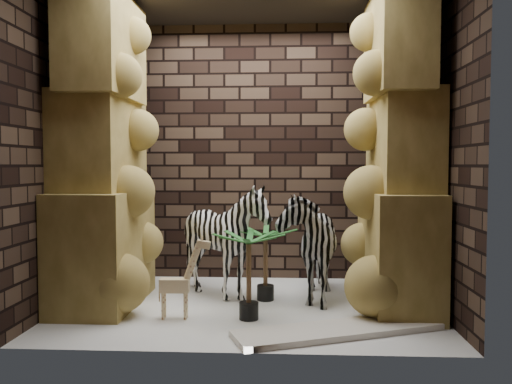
# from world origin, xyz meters

# --- Properties ---
(floor) EXTENTS (3.50, 3.50, 0.00)m
(floor) POSITION_xyz_m (0.00, 0.00, 0.00)
(floor) COLOR white
(floor) RESTS_ON ground
(wall_back) EXTENTS (3.50, 0.00, 3.50)m
(wall_back) POSITION_xyz_m (0.00, 1.25, 1.50)
(wall_back) COLOR black
(wall_back) RESTS_ON ground
(wall_front) EXTENTS (3.50, 0.00, 3.50)m
(wall_front) POSITION_xyz_m (0.00, -1.25, 1.50)
(wall_front) COLOR black
(wall_front) RESTS_ON ground
(wall_left) EXTENTS (0.00, 3.00, 3.00)m
(wall_left) POSITION_xyz_m (-1.75, 0.00, 1.50)
(wall_left) COLOR black
(wall_left) RESTS_ON ground
(wall_right) EXTENTS (0.00, 3.00, 3.00)m
(wall_right) POSITION_xyz_m (1.75, 0.00, 1.50)
(wall_right) COLOR black
(wall_right) RESTS_ON ground
(rock_pillar_left) EXTENTS (0.68, 1.30, 3.00)m
(rock_pillar_left) POSITION_xyz_m (-1.40, 0.00, 1.50)
(rock_pillar_left) COLOR tan
(rock_pillar_left) RESTS_ON floor
(rock_pillar_right) EXTENTS (0.58, 1.25, 3.00)m
(rock_pillar_right) POSITION_xyz_m (1.42, 0.00, 1.50)
(rock_pillar_right) COLOR tan
(rock_pillar_right) RESTS_ON floor
(zebra_right) EXTENTS (0.64, 1.12, 1.29)m
(zebra_right) POSITION_xyz_m (0.58, 0.32, 0.65)
(zebra_right) COLOR white
(zebra_right) RESTS_ON floor
(zebra_left) EXTENTS (0.98, 1.20, 1.06)m
(zebra_left) POSITION_xyz_m (-0.25, 0.28, 0.53)
(zebra_left) COLOR white
(zebra_left) RESTS_ON floor
(giraffe_toy) EXTENTS (0.39, 0.14, 0.75)m
(giraffe_toy) POSITION_xyz_m (-0.61, -0.44, 0.38)
(giraffe_toy) COLOR beige
(giraffe_toy) RESTS_ON floor
(palm_front) EXTENTS (0.36, 0.36, 0.74)m
(palm_front) POSITION_xyz_m (0.16, 0.23, 0.37)
(palm_front) COLOR #24642A
(palm_front) RESTS_ON floor
(palm_back) EXTENTS (0.36, 0.36, 0.78)m
(palm_back) POSITION_xyz_m (0.04, -0.43, 0.39)
(palm_back) COLOR #24642A
(palm_back) RESTS_ON floor
(surfboard) EXTENTS (1.75, 1.02, 0.05)m
(surfboard) POSITION_xyz_m (0.79, -0.76, 0.03)
(surfboard) COLOR white
(surfboard) RESTS_ON floor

